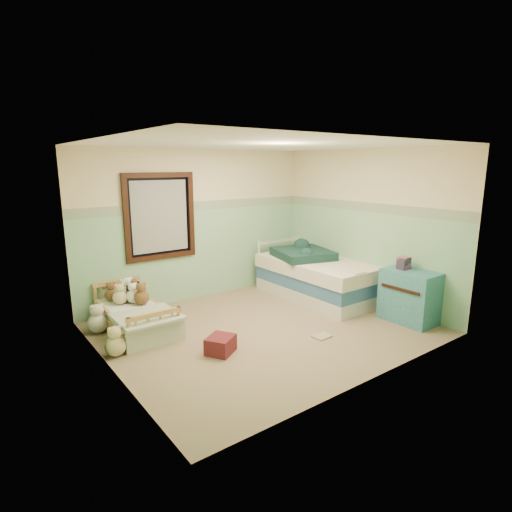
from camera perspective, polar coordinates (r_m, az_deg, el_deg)
floor at (r=5.88m, az=1.12°, el=-10.02°), size 4.20×3.60×0.02m
ceiling at (r=5.44m, az=1.23°, el=15.33°), size 4.20×3.60×0.02m
wall_back at (r=7.01m, az=-7.91°, el=4.26°), size 4.20×0.04×2.50m
wall_front at (r=4.28m, az=16.14°, el=-1.41°), size 4.20×0.04×2.50m
wall_left at (r=4.57m, az=-20.12°, el=-0.80°), size 0.04×3.60×2.50m
wall_right at (r=6.99m, az=14.93°, el=3.93°), size 0.04×3.60×2.50m
wainscot_mint at (r=7.09m, az=-7.73°, el=0.24°), size 4.20×0.01×1.50m
border_strip at (r=6.96m, az=-7.93°, el=6.89°), size 4.20×0.01×0.15m
window_frame at (r=6.64m, az=-13.11°, el=5.34°), size 1.16×0.06×1.36m
window_blinds at (r=6.65m, az=-13.14°, el=5.35°), size 0.92×0.01×1.12m
toddler_bed_frame at (r=6.05m, az=-16.33°, el=-8.82°), size 0.72×1.44×0.19m
toddler_mattress at (r=6.00m, az=-16.42°, el=-7.46°), size 0.66×1.38×0.12m
patchwork_quilt at (r=5.58m, az=-14.83°, el=-8.08°), size 0.78×0.72×0.03m
plush_bed_brown at (r=6.36m, az=-19.36°, el=-5.04°), size 0.19×0.19×0.19m
plush_bed_white at (r=6.41m, az=-17.67°, el=-4.71°), size 0.21×0.21×0.21m
plush_bed_tan at (r=6.17m, az=-18.30°, el=-5.44°), size 0.20×0.20×0.20m
plush_bed_dark at (r=6.24m, az=-16.30°, el=-5.13°), size 0.20×0.20×0.20m
plush_floor_cream at (r=6.07m, az=-21.02°, el=-8.65°), size 0.27×0.27×0.27m
plush_floor_tan at (r=5.31m, az=-18.86°, el=-11.68°), size 0.25×0.25×0.25m
twin_bed_frame at (r=7.19m, az=8.30°, el=-4.88°), size 1.03×2.05×0.22m
twin_boxspring at (r=7.13m, az=8.36°, el=-3.19°), size 1.03×2.05×0.22m
twin_mattress at (r=7.07m, az=8.42°, el=-1.47°), size 1.07×2.09×0.22m
teal_blanket at (r=7.21m, az=6.50°, el=0.31°), size 1.09×1.12×0.14m
dresser at (r=6.39m, az=20.46°, el=-5.24°), size 0.48×0.76×0.76m
book_stack at (r=6.34m, az=19.76°, el=-0.94°), size 0.17×0.14×0.17m
red_pillow at (r=5.14m, az=-4.92°, el=-12.13°), size 0.44×0.42×0.21m
floor_book at (r=5.65m, az=9.11°, el=-10.91°), size 0.24×0.19×0.02m
extra_plush_0 at (r=6.17m, az=-16.64°, el=-5.34°), size 0.20×0.20×0.20m
extra_plush_1 at (r=6.06m, az=-15.54°, el=-5.53°), size 0.21×0.21×0.21m
extra_plush_2 at (r=6.20m, az=-16.94°, el=-5.38°), size 0.18×0.18×0.18m
extra_plush_3 at (r=6.40m, az=-16.65°, el=-4.71°), size 0.20×0.20×0.20m
extra_plush_4 at (r=6.40m, az=-17.24°, el=-4.67°), size 0.21×0.21×0.21m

